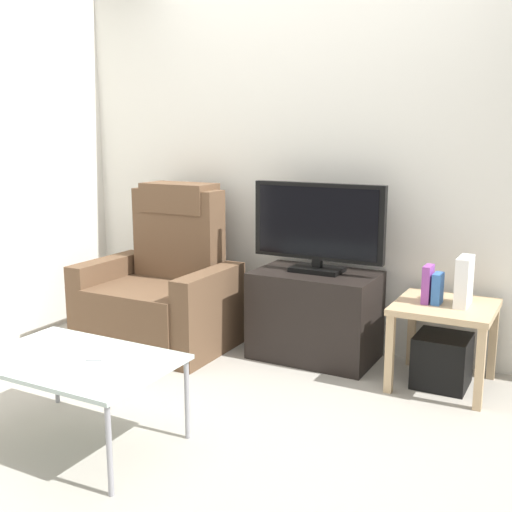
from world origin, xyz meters
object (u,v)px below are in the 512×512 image
(subwoofer_box, at_px, (442,360))
(cell_phone, at_px, (98,355))
(book_leftmost, at_px, (428,284))
(game_console, at_px, (464,281))
(recliner_armchair, at_px, (163,290))
(television, at_px, (318,226))
(book_middle, at_px, (438,289))
(side_table, at_px, (445,317))
(coffee_table, at_px, (76,364))
(tv_stand, at_px, (315,315))

(subwoofer_box, distance_m, cell_phone, 1.92)
(book_leftmost, height_order, game_console, game_console)
(recliner_armchair, bearing_deg, subwoofer_box, -6.64)
(television, relative_size, cell_phone, 5.71)
(recliner_armchair, relative_size, game_console, 3.92)
(television, height_order, recliner_armchair, television)
(television, distance_m, book_middle, 0.83)
(side_table, distance_m, cell_phone, 1.90)
(television, relative_size, game_console, 3.11)
(subwoofer_box, relative_size, coffee_table, 0.33)
(game_console, bearing_deg, recliner_armchair, -175.45)
(subwoofer_box, height_order, book_middle, book_middle)
(tv_stand, xyz_separation_m, side_table, (0.82, -0.07, 0.12))
(book_leftmost, distance_m, book_middle, 0.06)
(book_leftmost, xyz_separation_m, coffee_table, (-1.25, -1.46, -0.20))
(side_table, bearing_deg, book_leftmost, -168.69)
(subwoofer_box, distance_m, book_leftmost, 0.45)
(recliner_armchair, height_order, book_leftmost, recliner_armchair)
(book_middle, distance_m, game_console, 0.15)
(cell_phone, bearing_deg, side_table, 17.71)
(game_console, bearing_deg, tv_stand, 175.93)
(tv_stand, distance_m, book_leftmost, 0.79)
(tv_stand, height_order, book_middle, book_middle)
(book_middle, distance_m, cell_phone, 1.86)
(recliner_armchair, distance_m, cell_phone, 1.38)
(subwoofer_box, xyz_separation_m, cell_phone, (-1.28, -1.40, 0.27))
(tv_stand, relative_size, coffee_table, 0.85)
(book_middle, height_order, coffee_table, book_middle)
(recliner_armchair, height_order, book_middle, recliner_armchair)
(subwoofer_box, relative_size, book_middle, 1.70)
(tv_stand, xyz_separation_m, book_leftmost, (0.72, -0.09, 0.31))
(book_leftmost, xyz_separation_m, cell_phone, (-1.18, -1.38, -0.17))
(book_leftmost, xyz_separation_m, game_console, (0.19, 0.03, 0.03))
(recliner_armchair, bearing_deg, television, 1.91)
(side_table, distance_m, book_leftmost, 0.21)
(subwoofer_box, bearing_deg, tv_stand, 174.78)
(subwoofer_box, xyz_separation_m, game_console, (0.09, 0.01, 0.47))
(recliner_armchair, relative_size, book_middle, 6.17)
(tv_stand, height_order, cell_phone, tv_stand)
(book_middle, bearing_deg, television, 171.65)
(tv_stand, xyz_separation_m, coffee_table, (-0.53, -1.55, 0.11))
(tv_stand, distance_m, cell_phone, 1.56)
(subwoofer_box, relative_size, game_console, 1.08)
(television, relative_size, book_middle, 4.89)
(tv_stand, height_order, recliner_armchair, recliner_armchair)
(book_leftmost, height_order, cell_phone, book_leftmost)
(game_console, bearing_deg, television, 174.74)
(side_table, bearing_deg, television, 173.47)
(side_table, height_order, book_leftmost, book_leftmost)
(recliner_armchair, xyz_separation_m, game_console, (1.94, 0.15, 0.25))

